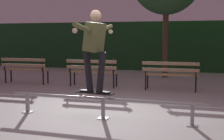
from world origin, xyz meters
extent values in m
plane|color=#ADAAA8|center=(0.00, 0.00, 0.00)|extent=(90.00, 90.00, 0.00)
cube|color=#193D1E|center=(0.00, 9.30, 1.12)|extent=(24.00, 1.20, 2.24)
cylinder|color=#9E9EA3|center=(0.00, -0.16, 0.38)|extent=(3.90, 0.06, 0.06)
cube|color=#9E9EA3|center=(-1.66, -0.16, 0.17)|extent=(0.06, 0.06, 0.35)
cube|color=#9E9EA3|center=(-1.66, -0.16, 0.01)|extent=(0.18, 0.18, 0.01)
cube|color=#9E9EA3|center=(0.00, -0.16, 0.17)|extent=(0.06, 0.06, 0.35)
cube|color=#9E9EA3|center=(0.00, -0.16, 0.01)|extent=(0.18, 0.18, 0.01)
cube|color=#9E9EA3|center=(1.66, -0.16, 0.17)|extent=(0.06, 0.06, 0.35)
cube|color=#9E9EA3|center=(1.66, -0.16, 0.01)|extent=(0.18, 0.18, 0.01)
cube|color=black|center=(-0.17, -0.16, 0.49)|extent=(0.80, 0.32, 0.02)
cube|color=black|center=(-0.17, -0.16, 0.50)|extent=(0.78, 0.31, 0.00)
cube|color=#9E9EA3|center=(0.09, -0.20, 0.47)|extent=(0.08, 0.18, 0.02)
cube|color=#9E9EA3|center=(-0.43, -0.11, 0.47)|extent=(0.08, 0.18, 0.02)
cylinder|color=beige|center=(0.08, -0.28, 0.43)|extent=(0.06, 0.04, 0.05)
cylinder|color=beige|center=(0.10, -0.12, 0.43)|extent=(0.06, 0.04, 0.05)
cylinder|color=beige|center=(-0.44, -0.19, 0.43)|extent=(0.06, 0.04, 0.05)
cylinder|color=beige|center=(-0.42, -0.04, 0.43)|extent=(0.06, 0.04, 0.05)
cube|color=black|center=(0.01, -0.19, 0.51)|extent=(0.27, 0.14, 0.03)
cube|color=black|center=(-0.35, -0.13, 0.51)|extent=(0.27, 0.14, 0.03)
cylinder|color=black|center=(-0.03, -0.18, 0.89)|extent=(0.22, 0.16, 0.79)
cylinder|color=black|center=(-0.31, -0.13, 0.89)|extent=(0.22, 0.16, 0.79)
cube|color=brown|center=(-0.17, -0.16, 1.55)|extent=(0.39, 0.41, 0.57)
cylinder|color=brown|center=(-0.23, -0.53, 1.71)|extent=(0.18, 0.61, 0.21)
cylinder|color=brown|center=(-0.11, 0.22, 1.71)|extent=(0.18, 0.61, 0.21)
sphere|color=beige|center=(-0.27, -0.81, 1.66)|extent=(0.09, 0.09, 0.09)
sphere|color=beige|center=(-0.06, 0.50, 1.66)|extent=(0.09, 0.09, 0.09)
sphere|color=beige|center=(-0.14, -0.16, 1.95)|extent=(0.21, 0.21, 0.21)
cube|color=black|center=(-3.33, 3.68, 0.22)|extent=(0.04, 0.04, 0.44)
cube|color=black|center=(-3.32, 3.36, 0.22)|extent=(0.04, 0.04, 0.44)
cube|color=black|center=(-3.32, 3.32, 0.66)|extent=(0.04, 0.04, 0.44)
cube|color=black|center=(-4.74, 3.64, 0.22)|extent=(0.04, 0.04, 0.44)
cube|color=black|center=(-4.73, 3.32, 0.22)|extent=(0.04, 0.04, 0.44)
cube|color=black|center=(-4.73, 3.28, 0.66)|extent=(0.04, 0.04, 0.44)
cube|color=#A38460|center=(-4.03, 3.64, 0.46)|extent=(1.60, 0.14, 0.04)
cube|color=#A38460|center=(-4.03, 3.50, 0.46)|extent=(1.60, 0.14, 0.04)
cube|color=#A38460|center=(-4.03, 3.36, 0.46)|extent=(1.60, 0.14, 0.04)
cube|color=#A38460|center=(-4.02, 3.29, 0.62)|extent=(1.60, 0.09, 0.09)
cube|color=#A38460|center=(-4.02, 3.29, 0.80)|extent=(1.60, 0.09, 0.09)
cube|color=black|center=(-0.93, 3.68, 0.22)|extent=(0.04, 0.04, 0.44)
cube|color=black|center=(-0.92, 3.36, 0.22)|extent=(0.04, 0.04, 0.44)
cube|color=black|center=(-0.92, 3.32, 0.66)|extent=(0.04, 0.04, 0.44)
cube|color=black|center=(-2.34, 3.64, 0.22)|extent=(0.04, 0.04, 0.44)
cube|color=black|center=(-2.33, 3.32, 0.22)|extent=(0.04, 0.04, 0.44)
cube|color=black|center=(-2.33, 3.28, 0.66)|extent=(0.04, 0.04, 0.44)
cube|color=#A38460|center=(-1.64, 3.64, 0.46)|extent=(1.60, 0.14, 0.04)
cube|color=#A38460|center=(-1.63, 3.50, 0.46)|extent=(1.60, 0.14, 0.04)
cube|color=#A38460|center=(-1.63, 3.36, 0.46)|extent=(1.60, 0.14, 0.04)
cube|color=#A38460|center=(-1.62, 3.29, 0.62)|extent=(1.60, 0.09, 0.09)
cube|color=#A38460|center=(-1.62, 3.29, 0.80)|extent=(1.60, 0.09, 0.09)
cube|color=black|center=(1.47, 3.68, 0.22)|extent=(0.04, 0.04, 0.44)
cube|color=black|center=(1.48, 3.36, 0.22)|extent=(0.04, 0.04, 0.44)
cube|color=black|center=(1.48, 3.32, 0.66)|extent=(0.04, 0.04, 0.44)
cube|color=black|center=(0.06, 3.64, 0.22)|extent=(0.04, 0.04, 0.44)
cube|color=black|center=(0.07, 3.32, 0.22)|extent=(0.04, 0.04, 0.44)
cube|color=black|center=(0.07, 3.28, 0.66)|extent=(0.04, 0.04, 0.44)
cube|color=#A38460|center=(0.76, 3.64, 0.46)|extent=(1.60, 0.14, 0.04)
cube|color=#A38460|center=(0.77, 3.50, 0.46)|extent=(1.60, 0.14, 0.04)
cube|color=#A38460|center=(0.77, 3.36, 0.46)|extent=(1.60, 0.14, 0.04)
cube|color=#A38460|center=(0.77, 3.29, 0.62)|extent=(1.60, 0.09, 0.09)
cube|color=#A38460|center=(0.77, 3.29, 0.80)|extent=(1.60, 0.09, 0.09)
cylinder|color=#4C3828|center=(0.12, 6.54, 1.36)|extent=(0.22, 0.22, 2.72)
camera|label=1|loc=(2.06, -5.89, 1.56)|focal=52.26mm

